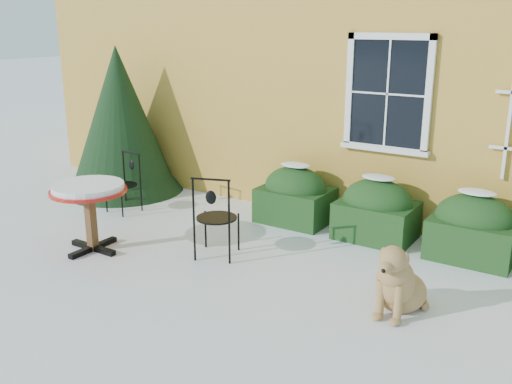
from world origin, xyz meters
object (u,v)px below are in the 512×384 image
Objects in this scene: patio_chair_near at (216,216)px; evergreen_shrub at (121,134)px; bistro_table at (89,195)px; dog at (398,284)px; patio_chair_far at (125,183)px.

evergreen_shrub is at bearing -45.83° from patio_chair_near.
bistro_table is at bearing 5.25° from patio_chair_near.
bistro_table is at bearing -169.62° from dog.
dog is (2.48, -0.18, -0.22)m from patio_chair_near.
evergreen_shrub reaches higher than patio_chair_far.
bistro_table is 1.05× the size of patio_chair_far.
dog is (3.99, 0.55, -0.43)m from bistro_table.
dog is at bearing 155.51° from patio_chair_near.
evergreen_shrub is 2.73× the size of patio_chair_far.
dog is (4.83, -0.89, -0.14)m from patio_chair_far.
patio_chair_near is 2.50m from dog.
bistro_table is 1.69m from patio_chair_near.
dog is (5.71, -1.72, -0.70)m from evergreen_shrub.
dog is at bearing -16.74° from evergreen_shrub.
patio_chair_near is (3.24, -1.54, -0.48)m from evergreen_shrub.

